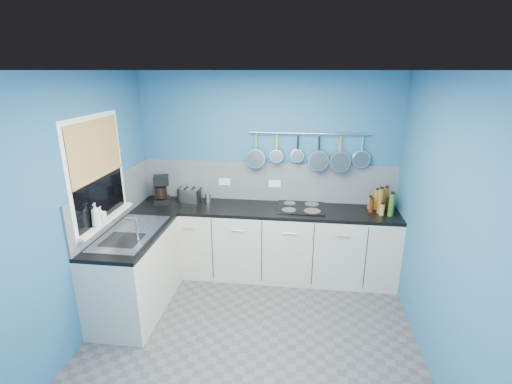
% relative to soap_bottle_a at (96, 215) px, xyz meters
% --- Properties ---
extents(floor, '(3.20, 3.00, 0.02)m').
position_rel_soap_bottle_a_xyz_m(floor, '(1.53, -0.10, -1.18)').
color(floor, '#47474C').
rests_on(floor, ground).
extents(ceiling, '(3.20, 3.00, 0.02)m').
position_rel_soap_bottle_a_xyz_m(ceiling, '(1.53, -0.10, 1.34)').
color(ceiling, white).
rests_on(ceiling, ground).
extents(wall_back, '(3.20, 0.02, 2.50)m').
position_rel_soap_bottle_a_xyz_m(wall_back, '(1.53, 1.41, 0.08)').
color(wall_back, '#235A87').
rests_on(wall_back, ground).
extents(wall_front, '(3.20, 0.02, 2.50)m').
position_rel_soap_bottle_a_xyz_m(wall_front, '(1.53, -1.61, 0.08)').
color(wall_front, '#235A87').
rests_on(wall_front, ground).
extents(wall_left, '(0.02, 3.00, 2.50)m').
position_rel_soap_bottle_a_xyz_m(wall_left, '(-0.08, -0.10, 0.08)').
color(wall_left, '#235A87').
rests_on(wall_left, ground).
extents(wall_right, '(0.02, 3.00, 2.50)m').
position_rel_soap_bottle_a_xyz_m(wall_right, '(3.14, -0.10, 0.08)').
color(wall_right, '#235A87').
rests_on(wall_right, ground).
extents(backsplash_back, '(3.20, 0.02, 0.50)m').
position_rel_soap_bottle_a_xyz_m(backsplash_back, '(1.53, 1.39, -0.02)').
color(backsplash_back, gray).
rests_on(backsplash_back, wall_back).
extents(backsplash_left, '(0.02, 1.80, 0.50)m').
position_rel_soap_bottle_a_xyz_m(backsplash_left, '(-0.06, 0.50, -0.02)').
color(backsplash_left, gray).
rests_on(backsplash_left, wall_left).
extents(cabinet_run_back, '(3.20, 0.60, 0.86)m').
position_rel_soap_bottle_a_xyz_m(cabinet_run_back, '(1.53, 1.10, -0.74)').
color(cabinet_run_back, beige).
rests_on(cabinet_run_back, ground).
extents(worktop_back, '(3.20, 0.60, 0.04)m').
position_rel_soap_bottle_a_xyz_m(worktop_back, '(1.53, 1.10, -0.29)').
color(worktop_back, black).
rests_on(worktop_back, cabinet_run_back).
extents(cabinet_run_left, '(0.60, 1.20, 0.86)m').
position_rel_soap_bottle_a_xyz_m(cabinet_run_left, '(0.23, 0.20, -0.74)').
color(cabinet_run_left, beige).
rests_on(cabinet_run_left, ground).
extents(worktop_left, '(0.60, 1.20, 0.04)m').
position_rel_soap_bottle_a_xyz_m(worktop_left, '(0.23, 0.20, -0.29)').
color(worktop_left, black).
rests_on(worktop_left, cabinet_run_left).
extents(window_frame, '(0.01, 1.00, 1.10)m').
position_rel_soap_bottle_a_xyz_m(window_frame, '(-0.05, 0.20, 0.38)').
color(window_frame, white).
rests_on(window_frame, wall_left).
extents(window_glass, '(0.01, 0.90, 1.00)m').
position_rel_soap_bottle_a_xyz_m(window_glass, '(-0.04, 0.20, 0.38)').
color(window_glass, black).
rests_on(window_glass, wall_left).
extents(bamboo_blind, '(0.01, 0.90, 0.55)m').
position_rel_soap_bottle_a_xyz_m(bamboo_blind, '(-0.03, 0.20, 0.61)').
color(bamboo_blind, gold).
rests_on(bamboo_blind, wall_left).
extents(window_sill, '(0.10, 0.98, 0.03)m').
position_rel_soap_bottle_a_xyz_m(window_sill, '(-0.02, 0.20, -0.13)').
color(window_sill, white).
rests_on(window_sill, wall_left).
extents(sink_unit, '(0.50, 0.95, 0.01)m').
position_rel_soap_bottle_a_xyz_m(sink_unit, '(0.23, 0.20, -0.27)').
color(sink_unit, silver).
rests_on(sink_unit, worktop_left).
extents(mixer_tap, '(0.12, 0.08, 0.26)m').
position_rel_soap_bottle_a_xyz_m(mixer_tap, '(0.39, 0.02, -0.14)').
color(mixer_tap, silver).
rests_on(mixer_tap, worktop_left).
extents(socket_left, '(0.15, 0.01, 0.09)m').
position_rel_soap_bottle_a_xyz_m(socket_left, '(0.98, 1.38, -0.04)').
color(socket_left, white).
rests_on(socket_left, backsplash_back).
extents(socket_right, '(0.15, 0.01, 0.09)m').
position_rel_soap_bottle_a_xyz_m(socket_right, '(1.63, 1.38, -0.04)').
color(socket_right, white).
rests_on(socket_right, backsplash_back).
extents(pot_rail, '(1.45, 0.02, 0.02)m').
position_rel_soap_bottle_a_xyz_m(pot_rail, '(2.03, 1.35, 0.61)').
color(pot_rail, silver).
rests_on(pot_rail, wall_back).
extents(soap_bottle_a, '(0.11, 0.11, 0.24)m').
position_rel_soap_bottle_a_xyz_m(soap_bottle_a, '(0.00, 0.00, 0.00)').
color(soap_bottle_a, white).
rests_on(soap_bottle_a, window_sill).
extents(soap_bottle_b, '(0.08, 0.08, 0.17)m').
position_rel_soap_bottle_a_xyz_m(soap_bottle_b, '(0.00, 0.08, -0.03)').
color(soap_bottle_b, white).
rests_on(soap_bottle_b, window_sill).
extents(paper_towel, '(0.14, 0.14, 0.25)m').
position_rel_soap_bottle_a_xyz_m(paper_towel, '(0.17, 1.21, -0.14)').
color(paper_towel, white).
rests_on(paper_towel, worktop_back).
extents(coffee_maker, '(0.26, 0.27, 0.35)m').
position_rel_soap_bottle_a_xyz_m(coffee_maker, '(0.22, 1.13, -0.10)').
color(coffee_maker, black).
rests_on(coffee_maker, worktop_back).
extents(toaster, '(0.30, 0.21, 0.17)m').
position_rel_soap_bottle_a_xyz_m(toaster, '(0.56, 1.22, -0.18)').
color(toaster, silver).
rests_on(toaster, worktop_back).
extents(canister, '(0.08, 0.08, 0.11)m').
position_rel_soap_bottle_a_xyz_m(canister, '(0.79, 1.23, -0.21)').
color(canister, silver).
rests_on(canister, worktop_back).
extents(hob, '(0.57, 0.50, 0.01)m').
position_rel_soap_bottle_a_xyz_m(hob, '(1.97, 1.16, -0.26)').
color(hob, black).
rests_on(hob, worktop_back).
extents(pan_0, '(0.24, 0.09, 0.43)m').
position_rel_soap_bottle_a_xyz_m(pan_0, '(1.40, 1.34, 0.39)').
color(pan_0, silver).
rests_on(pan_0, pot_rail).
extents(pan_1, '(0.17, 0.09, 0.36)m').
position_rel_soap_bottle_a_xyz_m(pan_1, '(1.65, 1.34, 0.43)').
color(pan_1, silver).
rests_on(pan_1, pot_rail).
extents(pan_2, '(0.16, 0.07, 0.35)m').
position_rel_soap_bottle_a_xyz_m(pan_2, '(1.90, 1.34, 0.44)').
color(pan_2, silver).
rests_on(pan_2, pot_rail).
extents(pan_3, '(0.25, 0.09, 0.44)m').
position_rel_soap_bottle_a_xyz_m(pan_3, '(2.16, 1.34, 0.39)').
color(pan_3, silver).
rests_on(pan_3, pot_rail).
extents(pan_4, '(0.25, 0.11, 0.44)m').
position_rel_soap_bottle_a_xyz_m(pan_4, '(2.41, 1.34, 0.39)').
color(pan_4, silver).
rests_on(pan_4, pot_rail).
extents(pan_5, '(0.21, 0.05, 0.40)m').
position_rel_soap_bottle_a_xyz_m(pan_5, '(2.67, 1.34, 0.41)').
color(pan_5, silver).
rests_on(pan_5, pot_rail).
extents(condiment_0, '(0.05, 0.05, 0.28)m').
position_rel_soap_bottle_a_xyz_m(condiment_0, '(2.97, 1.22, -0.13)').
color(condiment_0, brown).
rests_on(condiment_0, worktop_back).
extents(condiment_1, '(0.06, 0.06, 0.25)m').
position_rel_soap_bottle_a_xyz_m(condiment_1, '(2.87, 1.23, -0.15)').
color(condiment_1, '#8C5914').
rests_on(condiment_1, worktop_back).
extents(condiment_2, '(0.05, 0.05, 0.15)m').
position_rel_soap_bottle_a_xyz_m(condiment_2, '(2.80, 1.24, -0.20)').
color(condiment_2, '#3F721E').
rests_on(condiment_2, worktop_back).
extents(condiment_3, '(0.07, 0.07, 0.16)m').
position_rel_soap_bottle_a_xyz_m(condiment_3, '(3.00, 1.14, -0.19)').
color(condiment_3, black).
rests_on(condiment_3, worktop_back).
extents(condiment_4, '(0.06, 0.06, 0.30)m').
position_rel_soap_bottle_a_xyz_m(condiment_4, '(2.89, 1.11, -0.12)').
color(condiment_4, brown).
rests_on(condiment_4, worktop_back).
extents(condiment_5, '(0.05, 0.05, 0.16)m').
position_rel_soap_bottle_a_xyz_m(condiment_5, '(2.80, 1.13, -0.19)').
color(condiment_5, '#4C190C').
rests_on(condiment_5, worktop_back).
extents(condiment_6, '(0.06, 0.06, 0.27)m').
position_rel_soap_bottle_a_xyz_m(condiment_6, '(3.00, 1.03, -0.14)').
color(condiment_6, '#265919').
rests_on(condiment_6, worktop_back).
extents(condiment_7, '(0.06, 0.06, 0.13)m').
position_rel_soap_bottle_a_xyz_m(condiment_7, '(2.90, 1.04, -0.20)').
color(condiment_7, olive).
rests_on(condiment_7, worktop_back).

